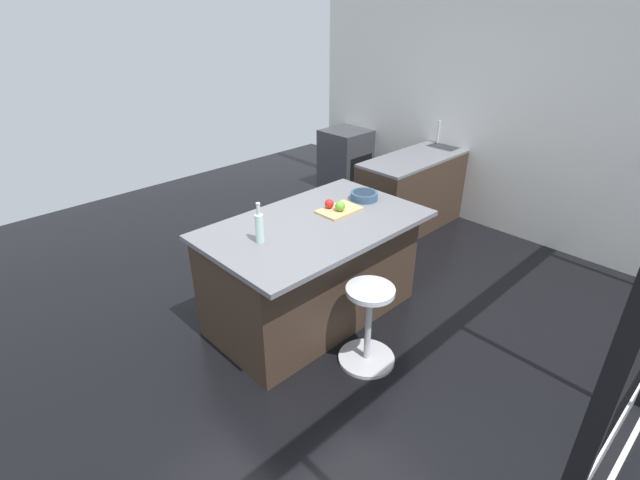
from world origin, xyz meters
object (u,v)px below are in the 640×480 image
(cutting_board, at_px, (339,210))
(water_bottle, at_px, (259,227))
(oven_range, at_px, (346,160))
(apple_red, at_px, (329,204))
(stool_by_window, at_px, (368,328))
(fruit_bowl, at_px, (364,195))
(apple_green, at_px, (340,206))
(kitchen_island, at_px, (312,269))

(cutting_board, distance_m, water_bottle, 0.83)
(oven_range, bearing_deg, apple_red, 40.22)
(stool_by_window, distance_m, water_bottle, 1.11)
(oven_range, relative_size, fruit_bowl, 3.56)
(water_bottle, bearing_deg, apple_green, 176.60)
(kitchen_island, height_order, stool_by_window, kitchen_island)
(apple_red, bearing_deg, apple_green, 102.55)
(stool_by_window, xyz_separation_m, apple_red, (-0.36, -0.78, 0.67))
(kitchen_island, relative_size, stool_by_window, 2.69)
(apple_red, bearing_deg, fruit_bowl, 172.77)
(cutting_board, bearing_deg, apple_green, 54.92)
(stool_by_window, distance_m, apple_green, 1.03)
(stool_by_window, bearing_deg, apple_green, -119.41)
(apple_green, bearing_deg, stool_by_window, 60.59)
(apple_red, bearing_deg, oven_range, -139.78)
(kitchen_island, bearing_deg, stool_by_window, 81.68)
(kitchen_island, distance_m, cutting_board, 0.55)
(oven_range, relative_size, apple_red, 11.00)
(apple_green, relative_size, fruit_bowl, 0.35)
(apple_red, distance_m, fruit_bowl, 0.39)
(apple_green, bearing_deg, apple_red, -77.45)
(stool_by_window, relative_size, fruit_bowl, 2.77)
(fruit_bowl, bearing_deg, stool_by_window, 44.38)
(kitchen_island, xyz_separation_m, fruit_bowl, (-0.64, -0.00, 0.50))
(fruit_bowl, bearing_deg, oven_range, -133.62)
(kitchen_island, xyz_separation_m, apple_red, (-0.25, -0.05, 0.52))
(water_bottle, bearing_deg, cutting_board, 178.73)
(apple_green, distance_m, fruit_bowl, 0.37)
(water_bottle, xyz_separation_m, fruit_bowl, (-1.17, -0.01, -0.08))
(kitchen_island, distance_m, apple_green, 0.59)
(stool_by_window, bearing_deg, cutting_board, -119.66)
(kitchen_island, relative_size, water_bottle, 5.78)
(apple_green, bearing_deg, kitchen_island, -10.63)
(fruit_bowl, bearing_deg, cutting_board, 4.23)
(kitchen_island, xyz_separation_m, cutting_board, (-0.30, 0.02, 0.47))
(stool_by_window, relative_size, apple_red, 8.56)
(kitchen_island, height_order, apple_red, apple_red)
(cutting_board, bearing_deg, stool_by_window, 60.34)
(kitchen_island, bearing_deg, oven_range, -142.00)
(oven_range, bearing_deg, apple_green, 42.03)
(cutting_board, xyz_separation_m, apple_red, (0.04, -0.08, 0.05))
(stool_by_window, xyz_separation_m, water_bottle, (0.42, -0.73, 0.73))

